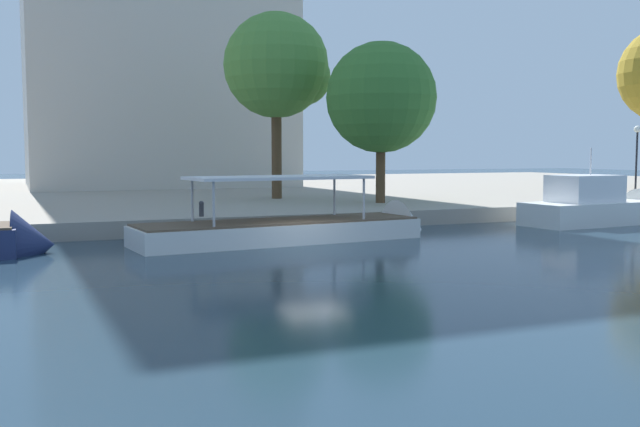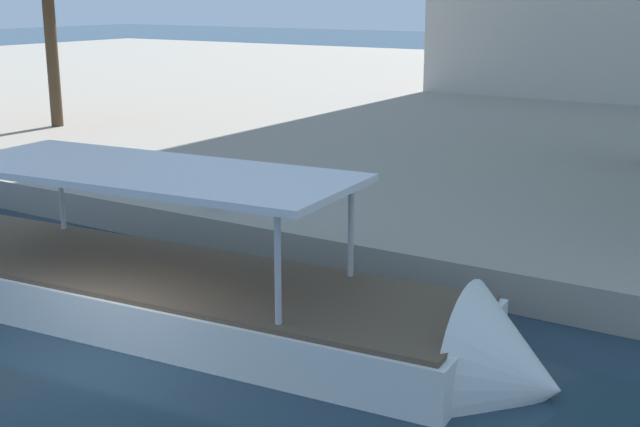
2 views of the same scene
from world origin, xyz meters
The scene contains 8 objects.
ground_plane centered at (0.00, 0.00, 0.00)m, with size 220.00×220.00×0.00m, color #1E3342.
dock_promenade centered at (0.00, 33.25, 0.38)m, with size 120.00×55.00×0.76m, color gray.
tour_boat_2 centered at (0.53, 2.35, 0.29)m, with size 13.18×4.13×3.87m.
motor_yacht_3 centered at (16.92, 2.87, 0.71)m, with size 8.63×3.50×4.82m.
mooring_bollard_0 centered at (-2.68, 6.60, 1.14)m, with size 0.23×0.23×0.70m.
lamp_post centered at (25.51, 8.75, 3.69)m, with size 0.43×0.43×4.53m.
tree_1 centered at (4.73, 17.29, 8.85)m, with size 6.57×6.47×11.45m.
tree_3 centered at (8.77, 11.69, 6.73)m, with size 6.25×6.47×9.08m.
Camera 1 is at (-10.39, -24.98, 3.59)m, focal length 40.47 mm.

